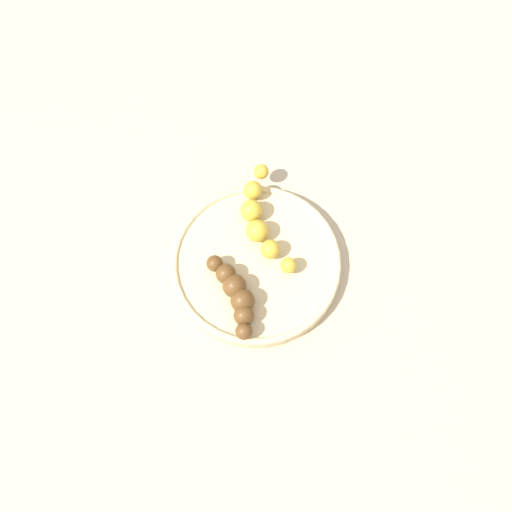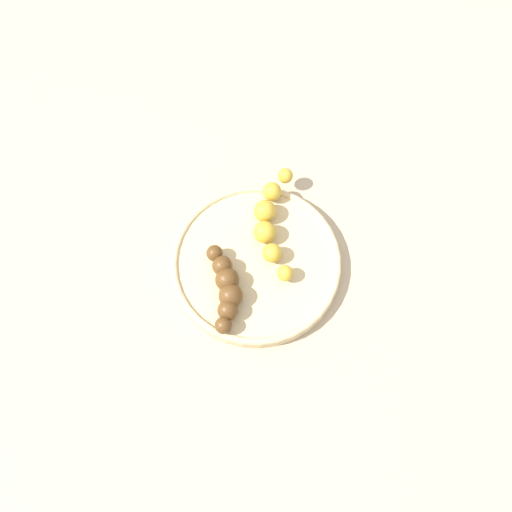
# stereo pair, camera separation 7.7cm
# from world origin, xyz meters

# --- Properties ---
(ground_plane) EXTENTS (2.40, 2.40, 0.00)m
(ground_plane) POSITION_xyz_m (0.00, 0.00, 0.00)
(ground_plane) COLOR tan
(fruit_bowl) EXTENTS (0.24, 0.24, 0.02)m
(fruit_bowl) POSITION_xyz_m (0.00, 0.00, 0.01)
(fruit_bowl) COLOR #D1B784
(fruit_bowl) RESTS_ON ground_plane
(banana_overripe) EXTENTS (0.10, 0.09, 0.03)m
(banana_overripe) POSITION_xyz_m (-0.06, 0.01, 0.04)
(banana_overripe) COLOR #593819
(banana_overripe) RESTS_ON fruit_bowl
(banana_spotted) EXTENTS (0.15, 0.10, 0.03)m
(banana_spotted) POSITION_xyz_m (0.06, 0.01, 0.04)
(banana_spotted) COLOR gold
(banana_spotted) RESTS_ON fruit_bowl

